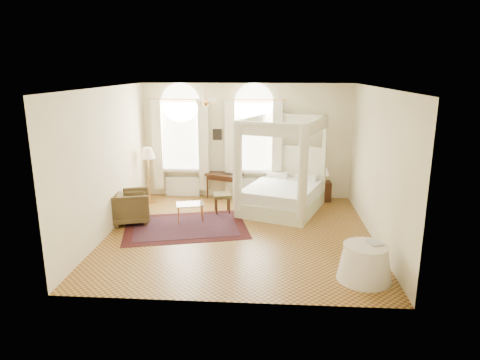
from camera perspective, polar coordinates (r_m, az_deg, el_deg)
The scene contains 18 objects.
ground at distance 9.94m, azimuth -0.09°, elevation -7.15°, with size 6.00×6.00×0.00m, color #A4772F.
room_walls at distance 9.39m, azimuth -0.10°, elevation 4.14°, with size 6.00×6.00×6.00m.
window_left at distance 12.54m, azimuth -7.85°, elevation 4.39°, with size 1.62×0.27×3.29m.
window_right at distance 12.29m, azimuth 1.81°, elevation 4.30°, with size 1.62×0.27×3.29m.
chandelier at distance 10.55m, azimuth -4.58°, elevation 10.33°, with size 0.51×0.45×0.50m.
wall_pictures at distance 12.32m, azimuth 1.31°, elevation 6.23°, with size 2.54×0.03×0.39m.
canopy_bed at distance 11.43m, azimuth 5.62°, elevation -1.32°, with size 2.50×2.75×2.47m.
nightstand at distance 12.48m, azimuth 11.05°, elevation -1.48°, with size 0.40×0.36×0.57m, color #331A0D.
nightstand_lamp at distance 12.37m, azimuth 11.17°, elevation 0.97°, with size 0.27×0.27×0.39m.
writing_desk at distance 12.36m, azimuth -2.14°, elevation 0.36°, with size 1.13×0.85×0.76m.
laptop at distance 12.29m, azimuth -1.13°, elevation 0.89°, with size 0.36×0.23×0.03m, color black.
stool at distance 11.23m, azimuth -2.38°, elevation -2.26°, with size 0.54×0.54×0.51m.
armchair at distance 10.86m, azimuth -14.25°, elevation -3.45°, with size 0.86×0.89×0.81m, color #4D3D21.
coffee_table at distance 10.65m, azimuth -6.68°, elevation -3.39°, with size 0.76×0.62×0.46m.
floor_lamp at distance 12.10m, azimuth -12.20°, elevation 3.16°, with size 0.41×0.41×1.58m.
oriental_rug at distance 10.41m, azimuth -7.25°, elevation -6.20°, with size 3.28×2.69×0.01m.
side_table at distance 8.09m, azimuth 16.30°, elevation -10.54°, with size 0.97×0.97×0.66m.
book at distance 8.03m, azimuth 16.86°, elevation -8.06°, with size 0.22×0.29×0.03m, color black.
Camera 1 is at (0.67, -9.21, 3.69)m, focal length 32.00 mm.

